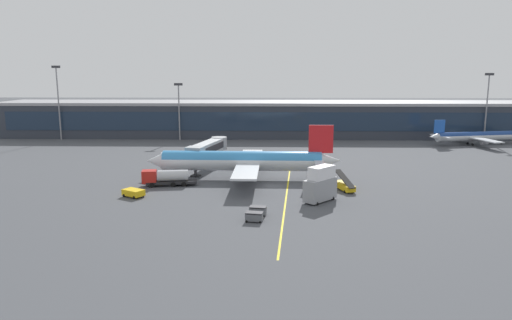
# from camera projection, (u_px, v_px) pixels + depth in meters

# --- Properties ---
(ground_plane) EXTENTS (700.00, 700.00, 0.00)m
(ground_plane) POSITION_uv_depth(u_px,v_px,m) (271.00, 186.00, 93.64)
(ground_plane) COLOR #47494F
(apron_lead_in_line) EXTENTS (5.99, 79.82, 0.01)m
(apron_lead_in_line) POSITION_uv_depth(u_px,v_px,m) (288.00, 184.00, 95.51)
(apron_lead_in_line) COLOR yellow
(apron_lead_in_line) RESTS_ON ground_plane
(terminal_building) EXTENTS (208.50, 22.18, 12.38)m
(terminal_building) POSITION_uv_depth(u_px,v_px,m) (293.00, 119.00, 168.49)
(terminal_building) COLOR #2D333D
(terminal_building) RESTS_ON ground_plane
(main_airliner) EXTENTS (41.68, 32.86, 11.66)m
(main_airliner) POSITION_uv_depth(u_px,v_px,m) (243.00, 161.00, 99.36)
(main_airliner) COLOR silver
(main_airliner) RESTS_ON ground_plane
(jet_bridge) EXTENTS (7.66, 19.41, 6.64)m
(jet_bridge) POSITION_uv_depth(u_px,v_px,m) (209.00, 148.00, 109.81)
(jet_bridge) COLOR #B2B7BC
(jet_bridge) RESTS_ON ground_plane
(fuel_tanker) EXTENTS (11.06, 4.18, 3.25)m
(fuel_tanker) POSITION_uv_depth(u_px,v_px,m) (166.00, 177.00, 93.54)
(fuel_tanker) COLOR #232326
(fuel_tanker) RESTS_ON ground_plane
(pushback_tug) EXTENTS (4.44, 3.94, 1.40)m
(pushback_tug) POSITION_uv_depth(u_px,v_px,m) (134.00, 192.00, 85.24)
(pushback_tug) COLOR yellow
(pushback_tug) RESTS_ON ground_plane
(belt_loader) EXTENTS (3.55, 6.99, 3.49)m
(belt_loader) POSITION_uv_depth(u_px,v_px,m) (344.00, 185.00, 90.06)
(belt_loader) COLOR yellow
(belt_loader) RESTS_ON ground_plane
(catering_lift) EXTENTS (6.42, 6.72, 6.30)m
(catering_lift) POSITION_uv_depth(u_px,v_px,m) (321.00, 184.00, 81.89)
(catering_lift) COLOR gray
(catering_lift) RESTS_ON ground_plane
(baggage_cart_0) EXTENTS (2.86, 1.97, 1.48)m
(baggage_cart_0) POSITION_uv_depth(u_px,v_px,m) (254.00, 217.00, 71.05)
(baggage_cart_0) COLOR #595B60
(baggage_cart_0) RESTS_ON ground_plane
(baggage_cart_1) EXTENTS (2.86, 1.97, 1.48)m
(baggage_cart_1) POSITION_uv_depth(u_px,v_px,m) (258.00, 211.00, 74.14)
(baggage_cart_1) COLOR #595B60
(baggage_cart_1) RESTS_ON ground_plane
(commuter_jet_far) EXTENTS (31.32, 25.13, 8.20)m
(commuter_jet_far) POSITION_uv_depth(u_px,v_px,m) (475.00, 136.00, 147.25)
(commuter_jet_far) COLOR silver
(commuter_jet_far) RESTS_ON ground_plane
(apron_light_mast_0) EXTENTS (2.80, 0.50, 22.45)m
(apron_light_mast_0) POSITION_uv_depth(u_px,v_px,m) (487.00, 101.00, 153.78)
(apron_light_mast_0) COLOR gray
(apron_light_mast_0) RESTS_ON ground_plane
(apron_light_mast_1) EXTENTS (2.80, 0.50, 24.88)m
(apron_light_mast_1) POSITION_uv_depth(u_px,v_px,m) (58.00, 97.00, 157.35)
(apron_light_mast_1) COLOR gray
(apron_light_mast_1) RESTS_ON ground_plane
(apron_light_mast_2) EXTENTS (2.80, 0.50, 19.14)m
(apron_light_mast_2) POSITION_uv_depth(u_px,v_px,m) (179.00, 106.00, 156.81)
(apron_light_mast_2) COLOR gray
(apron_light_mast_2) RESTS_ON ground_plane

